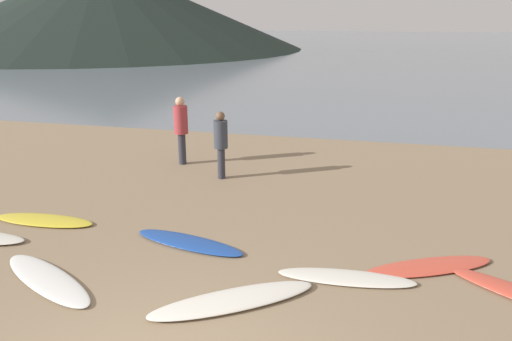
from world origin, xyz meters
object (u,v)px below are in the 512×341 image
object	(u,v)px
surfboard_4	(233,300)
surfboard_2	(47,279)
surfboard_1	(44,220)
surfboard_6	(429,267)
surfboard_5	(346,278)
person_3	(181,125)
surfboard_3	(189,242)
person_1	(221,140)

from	to	relation	value
surfboard_4	surfboard_2	bearing A→B (deg)	147.59
surfboard_1	surfboard_6	bearing A→B (deg)	-2.65
surfboard_5	person_3	bearing A→B (deg)	128.86
surfboard_3	surfboard_6	xyz separation A→B (m)	(3.91, 0.08, -0.00)
surfboard_4	surfboard_5	world-z (taller)	surfboard_4
surfboard_6	person_1	bearing A→B (deg)	115.43
surfboard_6	person_1	size ratio (longest dim) A/B	1.33
person_1	person_3	xyz separation A→B (m)	(-1.35, 0.89, 0.09)
surfboard_2	surfboard_5	bearing A→B (deg)	42.23
surfboard_4	person_3	world-z (taller)	person_3
surfboard_2	surfboard_5	distance (m)	4.41
surfboard_1	surfboard_6	world-z (taller)	surfboard_1
person_1	surfboard_3	bearing A→B (deg)	8.38
person_1	person_3	distance (m)	1.62
surfboard_2	person_1	xyz separation A→B (m)	(1.08, 5.14, 0.92)
surfboard_4	surfboard_5	distance (m)	1.76
surfboard_3	surfboard_6	world-z (taller)	surfboard_3
surfboard_1	surfboard_4	size ratio (longest dim) A/B	0.84
person_1	surfboard_5	bearing A→B (deg)	38.28
surfboard_2	surfboard_4	size ratio (longest dim) A/B	0.93
surfboard_1	surfboard_3	world-z (taller)	same
surfboard_4	surfboard_3	bearing A→B (deg)	94.40
surfboard_2	person_1	world-z (taller)	person_1
surfboard_1	person_3	distance (m)	4.43
surfboard_1	surfboard_2	bearing A→B (deg)	-54.40
surfboard_3	person_1	distance (m)	3.66
surfboard_5	surfboard_6	xyz separation A→B (m)	(1.22, 0.64, -0.00)
surfboard_5	person_1	size ratio (longest dim) A/B	1.26
surfboard_3	surfboard_4	xyz separation A→B (m)	(1.23, -1.54, 0.01)
surfboard_4	person_1	distance (m)	5.42
person_1	surfboard_2	bearing A→B (deg)	-11.75
surfboard_6	surfboard_1	bearing A→B (deg)	151.84
surfboard_2	surfboard_3	bearing A→B (deg)	73.92
surfboard_5	surfboard_6	bearing A→B (deg)	24.09
person_1	surfboard_6	bearing A→B (deg)	52.34
surfboard_6	surfboard_5	bearing A→B (deg)	-179.10
surfboard_2	person_1	size ratio (longest dim) A/B	1.37
surfboard_3	person_3	xyz separation A→B (m)	(-1.86, 4.40, 1.00)
surfboard_2	surfboard_6	size ratio (longest dim) A/B	1.03
surfboard_2	surfboard_6	bearing A→B (deg)	45.48
surfboard_5	surfboard_2	bearing A→B (deg)	-169.55
surfboard_6	surfboard_4	bearing A→B (deg)	-175.61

